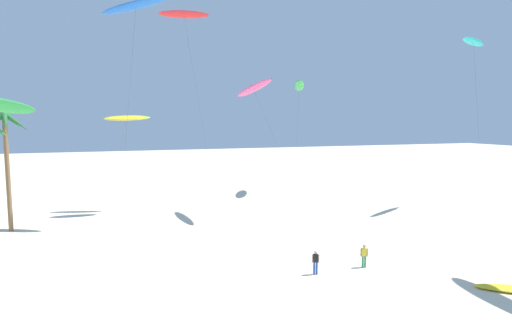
# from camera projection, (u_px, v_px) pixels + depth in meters

# --- Properties ---
(palm_tree_1) EXTENTS (3.78, 4.28, 10.82)m
(palm_tree_1) POSITION_uv_depth(u_px,v_px,m) (6.00, 137.00, 37.07)
(palm_tree_1) COLOR olive
(palm_tree_1) RESTS_ON ground
(flying_kite_0) EXTENTS (4.57, 8.10, 15.68)m
(flying_kite_0) POSITION_uv_depth(u_px,v_px,m) (299.00, 86.00, 57.70)
(flying_kite_0) COLOR green
(flying_kite_0) RESTS_ON ground
(flying_kite_1) EXTENTS (5.68, 4.33, 22.27)m
(flying_kite_1) POSITION_uv_depth(u_px,v_px,m) (184.00, 15.00, 46.70)
(flying_kite_1) COLOR red
(flying_kite_1) RESTS_ON ground
(flying_kite_2) EXTENTS (5.16, 7.65, 10.71)m
(flying_kite_2) POSITION_uv_depth(u_px,v_px,m) (127.00, 118.00, 44.27)
(flying_kite_2) COLOR yellow
(flying_kite_2) RESTS_ON ground
(flying_kite_3) EXTENTS (3.45, 13.09, 14.34)m
(flying_kite_3) POSITION_uv_depth(u_px,v_px,m) (254.00, 88.00, 43.40)
(flying_kite_3) COLOR #EA5193
(flying_kite_3) RESTS_ON ground
(flying_kite_4) EXTENTS (6.45, 6.60, 21.77)m
(flying_kite_4) POSITION_uv_depth(u_px,v_px,m) (136.00, 5.00, 38.82)
(flying_kite_4) COLOR blue
(flying_kite_4) RESTS_ON ground
(flying_kite_6) EXTENTS (4.63, 10.11, 11.94)m
(flying_kite_6) POSITION_uv_depth(u_px,v_px,m) (0.00, 105.00, 29.85)
(flying_kite_6) COLOR green
(flying_kite_6) RESTS_ON ground
(flying_kite_7) EXTENTS (6.97, 7.76, 19.11)m
(flying_kite_7) POSITION_uv_depth(u_px,v_px,m) (474.00, 42.00, 46.53)
(flying_kite_7) COLOR #19B2B7
(flying_kite_7) RESTS_ON ground
(person_foreground_walker) EXTENTS (0.48, 0.30, 1.59)m
(person_foreground_walker) POSITION_uv_depth(u_px,v_px,m) (364.00, 255.00, 28.40)
(person_foreground_walker) COLOR #338E56
(person_foreground_walker) RESTS_ON ground
(person_near_right) EXTENTS (0.49, 0.29, 1.60)m
(person_near_right) POSITION_uv_depth(u_px,v_px,m) (316.00, 261.00, 27.10)
(person_near_right) COLOR #284CA3
(person_near_right) RESTS_ON ground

